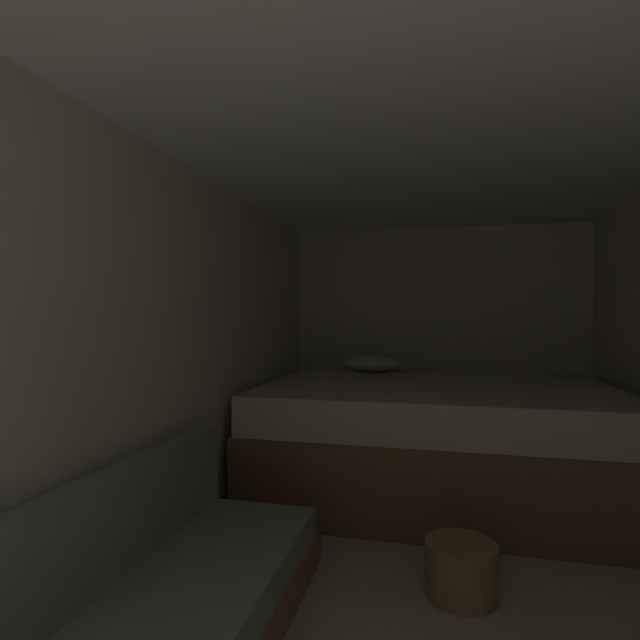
{
  "coord_description": "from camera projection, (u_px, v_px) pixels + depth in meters",
  "views": [
    {
      "loc": [
        0.01,
        -0.22,
        1.26
      ],
      "look_at": [
        -0.69,
        2.7,
        1.24
      ],
      "focal_mm": 27.47,
      "sensor_mm": 36.0,
      "label": 1
    }
  ],
  "objects": [
    {
      "name": "wall_left",
      "position": [
        156.0,
        364.0,
        2.35
      ],
      "size": [
        0.05,
        4.87,
        2.06
      ],
      "primitive_type": "cube",
      "color": "beige",
      "rests_on": "ground"
    },
    {
      "name": "ceiling_slab",
      "position": [
        436.0,
        119.0,
        2.03
      ],
      "size": [
        2.67,
        4.87,
        0.05
      ],
      "primitive_type": "cube",
      "color": "white",
      "rests_on": "wall_left"
    },
    {
      "name": "wall_back",
      "position": [
        437.0,
        342.0,
        4.43
      ],
      "size": [
        2.67,
        0.05,
        2.06
      ],
      "primitive_type": "cube",
      "color": "beige",
      "rests_on": "ground"
    },
    {
      "name": "bed",
      "position": [
        436.0,
        437.0,
        3.52
      ],
      "size": [
        2.45,
        1.76,
        0.92
      ],
      "color": "brown",
      "rests_on": "ground"
    },
    {
      "name": "ground_plane",
      "position": [
        435.0,
        616.0,
        2.05
      ],
      "size": [
        6.87,
        6.87,
        0.0
      ],
      "primitive_type": "plane",
      "color": "#B2A893"
    },
    {
      "name": "wicker_basket",
      "position": [
        461.0,
        569.0,
        2.2
      ],
      "size": [
        0.32,
        0.32,
        0.24
      ],
      "color": "olive",
      "rests_on": "ground"
    }
  ]
}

